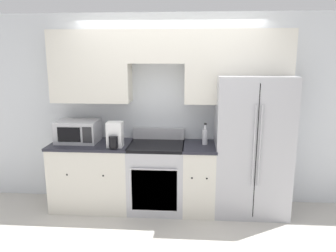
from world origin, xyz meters
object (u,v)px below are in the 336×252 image
object	(u,v)px
refrigerator	(251,145)
microwave	(78,131)
oven_range	(157,176)
bottle	(205,136)

from	to	relation	value
refrigerator	microwave	bearing A→B (deg)	-179.90
oven_range	bottle	world-z (taller)	bottle
refrigerator	microwave	xyz separation A→B (m)	(-2.31, -0.00, 0.14)
oven_range	microwave	size ratio (longest dim) A/B	1.94
microwave	oven_range	bearing A→B (deg)	-2.92
refrigerator	microwave	world-z (taller)	refrigerator
refrigerator	microwave	size ratio (longest dim) A/B	3.31
bottle	oven_range	bearing A→B (deg)	-175.75
refrigerator	microwave	distance (m)	2.31
refrigerator	bottle	distance (m)	0.61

